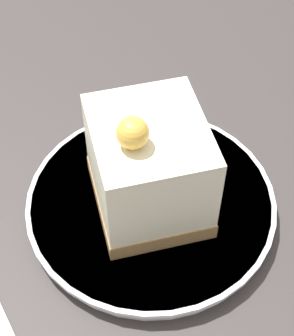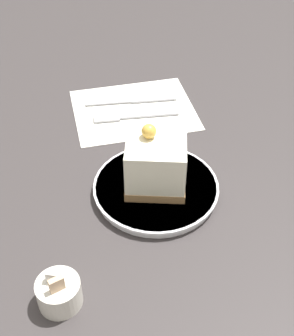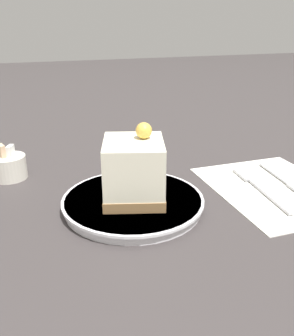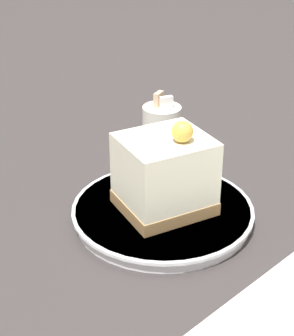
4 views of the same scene
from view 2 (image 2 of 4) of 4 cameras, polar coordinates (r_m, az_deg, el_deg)
ground_plane at (r=0.82m, az=-0.83°, el=-1.71°), size 4.00×4.00×0.00m
plate at (r=0.79m, az=1.09°, el=-2.46°), size 0.21×0.21×0.02m
cake_slice at (r=0.76m, az=1.07°, el=0.46°), size 0.11×0.12×0.11m
napkin at (r=0.98m, az=-1.61°, el=7.12°), size 0.20×0.25×0.00m
fork at (r=0.96m, az=-2.23°, el=6.28°), size 0.03×0.18×0.00m
knife at (r=1.01m, az=-0.90°, el=8.26°), size 0.03×0.19×0.00m
sugar_bowl at (r=0.66m, az=-10.68°, el=-14.69°), size 0.06×0.06×0.06m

